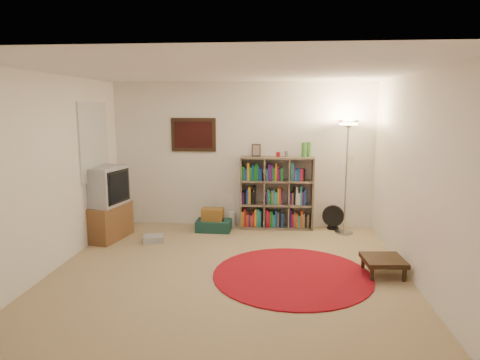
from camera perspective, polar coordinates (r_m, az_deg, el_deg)
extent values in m
cube|color=#A1865E|center=(5.55, -1.60, -12.43)|extent=(4.50, 4.50, 0.02)
cube|color=white|center=(5.15, -1.74, 14.48)|extent=(4.50, 4.50, 0.02)
cube|color=white|center=(7.43, 0.33, 3.34)|extent=(4.50, 0.02, 2.50)
cube|color=white|center=(3.02, -6.59, -6.45)|extent=(4.50, 0.02, 2.50)
cube|color=white|center=(5.90, -24.02, 0.78)|extent=(0.02, 4.50, 2.50)
cube|color=white|center=(5.43, 22.74, 0.14)|extent=(0.02, 4.50, 2.50)
cube|color=black|center=(7.49, -6.22, 6.02)|extent=(0.78, 0.04, 0.58)
cube|color=#390D0B|center=(7.47, -6.25, 6.01)|extent=(0.66, 0.01, 0.46)
cube|color=white|center=(7.02, -18.91, 4.88)|extent=(0.03, 1.00, 1.20)
cube|color=beige|center=(7.50, 14.56, 2.70)|extent=(0.08, 0.01, 0.12)
cube|color=brown|center=(7.52, 4.82, -6.24)|extent=(1.25, 0.38, 0.03)
cube|color=brown|center=(7.28, 4.96, 3.00)|extent=(1.25, 0.38, 0.03)
cube|color=brown|center=(7.39, 0.16, -1.64)|extent=(0.03, 0.36, 1.24)
cube|color=brown|center=(7.41, 9.59, -1.74)|extent=(0.03, 0.36, 1.24)
cube|color=brown|center=(7.54, 4.86, -1.44)|extent=(1.24, 0.04, 1.24)
cube|color=brown|center=(7.37, 3.28, -1.68)|extent=(0.03, 0.34, 1.19)
cube|color=brown|center=(7.38, 6.50, -1.71)|extent=(0.03, 0.34, 1.19)
cube|color=brown|center=(7.42, 4.86, -3.26)|extent=(1.20, 0.36, 0.03)
cube|color=brown|center=(7.34, 4.91, -0.11)|extent=(1.20, 0.36, 0.03)
cube|color=orange|center=(7.46, 0.39, -5.13)|extent=(0.04, 0.14, 0.27)
cube|color=#A5172A|center=(7.45, 0.70, -4.96)|extent=(0.04, 0.14, 0.32)
cube|color=#BD4917|center=(7.46, 1.00, -5.34)|extent=(0.04, 0.14, 0.22)
cube|color=#3D175E|center=(7.46, 1.30, -5.34)|extent=(0.04, 0.14, 0.22)
cube|color=#BD4917|center=(7.46, 1.56, -5.41)|extent=(0.03, 0.14, 0.20)
cube|color=#A5172A|center=(7.45, 1.81, -5.17)|extent=(0.03, 0.14, 0.26)
cube|color=orange|center=(7.44, 2.08, -5.01)|extent=(0.04, 0.14, 0.31)
cube|color=teal|center=(7.44, 2.38, -4.98)|extent=(0.04, 0.14, 0.32)
cube|color=teal|center=(7.44, 2.70, -5.09)|extent=(0.04, 0.14, 0.29)
cube|color=#3D175E|center=(7.37, 0.40, -2.38)|extent=(0.04, 0.14, 0.20)
cube|color=black|center=(7.36, 0.72, -2.31)|extent=(0.04, 0.14, 0.22)
cube|color=navy|center=(7.36, 1.01, -2.16)|extent=(0.03, 0.14, 0.26)
cube|color=orange|center=(7.35, 1.29, -2.02)|extent=(0.04, 0.14, 0.30)
cube|color=black|center=(7.36, 1.61, -2.29)|extent=(0.04, 0.14, 0.23)
cube|color=black|center=(7.35, 1.95, -1.99)|extent=(0.04, 0.14, 0.31)
cube|color=#177623|center=(7.29, 0.41, 0.88)|extent=(0.04, 0.14, 0.25)
cube|color=navy|center=(7.29, 0.77, 0.71)|extent=(0.05, 0.14, 0.20)
cube|color=orange|center=(7.28, 1.11, 1.11)|extent=(0.04, 0.14, 0.31)
cube|color=#177623|center=(7.29, 1.45, 0.82)|extent=(0.04, 0.14, 0.23)
cube|color=navy|center=(7.28, 1.73, 1.01)|extent=(0.03, 0.14, 0.28)
cube|color=#177623|center=(7.28, 1.95, 0.90)|extent=(0.03, 0.14, 0.26)
cube|color=#177623|center=(7.28, 2.24, 1.07)|extent=(0.04, 0.14, 0.30)
cube|color=navy|center=(7.28, 2.52, 0.86)|extent=(0.03, 0.14, 0.25)
cube|color=navy|center=(7.28, 2.78, 0.71)|extent=(0.04, 0.14, 0.21)
cube|color=#A5172A|center=(7.44, 3.59, -5.05)|extent=(0.04, 0.14, 0.30)
cube|color=#A5172A|center=(7.44, 3.89, -5.14)|extent=(0.04, 0.14, 0.28)
cube|color=#177623|center=(7.44, 4.21, -5.13)|extent=(0.04, 0.14, 0.28)
cube|color=teal|center=(7.45, 4.53, -5.39)|extent=(0.04, 0.14, 0.21)
cube|color=navy|center=(7.44, 4.85, -5.12)|extent=(0.04, 0.14, 0.29)
cube|color=#826347|center=(7.45, 5.11, -5.24)|extent=(0.03, 0.14, 0.25)
cube|color=black|center=(7.45, 5.35, -5.13)|extent=(0.03, 0.14, 0.29)
cube|color=navy|center=(7.45, 5.64, -5.30)|extent=(0.04, 0.14, 0.24)
cube|color=#3D175E|center=(7.36, 3.58, -2.37)|extent=(0.03, 0.14, 0.21)
cube|color=teal|center=(7.35, 3.82, -2.19)|extent=(0.03, 0.14, 0.26)
cube|color=#177623|center=(7.36, 4.07, -2.42)|extent=(0.03, 0.14, 0.20)
cube|color=#826347|center=(7.35, 4.33, -2.29)|extent=(0.03, 0.14, 0.24)
cube|color=teal|center=(7.35, 4.55, -2.20)|extent=(0.03, 0.14, 0.26)
cube|color=teal|center=(7.36, 4.83, -2.39)|extent=(0.05, 0.14, 0.21)
cube|color=orange|center=(7.35, 5.13, -2.13)|extent=(0.03, 0.14, 0.28)
cube|color=#BD4917|center=(7.35, 5.36, -2.15)|extent=(0.03, 0.14, 0.28)
cube|color=#3D175E|center=(7.36, 5.60, -2.34)|extent=(0.03, 0.14, 0.23)
cube|color=teal|center=(7.28, 3.60, 0.72)|extent=(0.03, 0.14, 0.21)
cube|color=#3D175E|center=(7.28, 3.87, 1.03)|extent=(0.04, 0.14, 0.29)
cube|color=#3D175E|center=(7.28, 4.21, 0.97)|extent=(0.04, 0.14, 0.28)
cube|color=#177623|center=(7.28, 4.53, 0.78)|extent=(0.04, 0.14, 0.23)
cube|color=orange|center=(7.28, 4.79, 1.04)|extent=(0.03, 0.14, 0.30)
cube|color=#A5172A|center=(7.28, 5.02, 0.91)|extent=(0.03, 0.14, 0.27)
cube|color=#3D175E|center=(7.28, 5.28, 0.70)|extent=(0.03, 0.14, 0.21)
cube|color=#177623|center=(7.28, 5.59, 0.76)|extent=(0.04, 0.14, 0.23)
cube|color=#3D175E|center=(7.45, 6.77, -5.08)|extent=(0.04, 0.14, 0.30)
cube|color=#A5172A|center=(7.46, 7.03, -5.33)|extent=(0.03, 0.14, 0.23)
cube|color=#826347|center=(7.46, 7.27, -5.21)|extent=(0.03, 0.14, 0.27)
cube|color=#BD4917|center=(7.47, 7.54, -5.31)|extent=(0.04, 0.14, 0.24)
cube|color=teal|center=(7.47, 7.87, -5.43)|extent=(0.04, 0.14, 0.21)
cube|color=#BD4917|center=(7.46, 8.18, -5.12)|extent=(0.04, 0.14, 0.29)
cube|color=#826347|center=(7.47, 8.46, -5.28)|extent=(0.04, 0.14, 0.25)
cube|color=black|center=(7.48, 8.74, -5.48)|extent=(0.04, 0.14, 0.20)
cube|color=#826347|center=(7.48, 9.00, -5.36)|extent=(0.03, 0.14, 0.23)
cube|color=#3D175E|center=(7.37, 6.80, -2.44)|extent=(0.03, 0.14, 0.20)
cube|color=#826347|center=(7.37, 7.02, -2.43)|extent=(0.03, 0.14, 0.21)
cube|color=black|center=(7.36, 7.27, -2.13)|extent=(0.03, 0.14, 0.28)
cube|color=silver|center=(7.36, 7.55, -2.05)|extent=(0.04, 0.14, 0.31)
cube|color=silver|center=(7.38, 7.84, -2.45)|extent=(0.04, 0.14, 0.20)
cube|color=teal|center=(7.37, 8.13, -2.01)|extent=(0.03, 0.14, 0.32)
cube|color=#3D175E|center=(7.38, 8.38, -2.35)|extent=(0.03, 0.14, 0.23)
cube|color=navy|center=(7.38, 8.64, -2.22)|extent=(0.03, 0.14, 0.26)
cube|color=teal|center=(7.29, 6.94, 1.05)|extent=(0.05, 0.14, 0.31)
cube|color=#3D175E|center=(7.29, 7.24, 0.95)|extent=(0.03, 0.14, 0.28)
cube|color=teal|center=(7.30, 7.45, 0.62)|extent=(0.03, 0.14, 0.20)
cube|color=navy|center=(7.30, 7.67, 0.68)|extent=(0.03, 0.14, 0.21)
cube|color=navy|center=(7.30, 7.90, 0.64)|extent=(0.03, 0.14, 0.21)
cube|color=#A5172A|center=(7.31, 8.20, 0.65)|extent=(0.05, 0.14, 0.21)
cube|color=black|center=(7.31, 8.53, 0.64)|extent=(0.04, 0.14, 0.21)
cube|color=black|center=(7.28, 2.17, 3.98)|extent=(0.15, 0.02, 0.21)
cube|color=gray|center=(7.27, 2.17, 3.97)|extent=(0.12, 0.01, 0.17)
cylinder|color=maroon|center=(7.27, 5.10, 3.42)|extent=(0.07, 0.07, 0.08)
cylinder|color=#A4A3A8|center=(7.28, 6.22, 3.47)|extent=(0.06, 0.06, 0.10)
cylinder|color=#428F37|center=(7.25, 8.50, 4.00)|extent=(0.07, 0.07, 0.25)
cylinder|color=#428F37|center=(7.32, 9.15, 4.04)|extent=(0.07, 0.07, 0.25)
cylinder|color=#A4A3A8|center=(7.38, 13.66, -6.79)|extent=(0.36, 0.36, 0.03)
cylinder|color=#A4A3A8|center=(7.18, 13.95, -0.01)|extent=(0.03, 0.03, 1.74)
cone|color=#A4A3A8|center=(7.09, 14.25, 7.17)|extent=(0.43, 0.43, 0.14)
cylinder|color=#FFD88C|center=(7.09, 14.26, 7.21)|extent=(0.35, 0.35, 0.02)
cylinder|color=black|center=(7.59, 12.25, -6.26)|extent=(0.22, 0.22, 0.03)
cylinder|color=black|center=(7.56, 12.27, -5.59)|extent=(0.04, 0.04, 0.15)
cylinder|color=black|center=(7.51, 12.31, -4.69)|extent=(0.37, 0.12, 0.37)
cube|color=brown|center=(7.17, -17.55, -5.29)|extent=(0.71, 0.89, 0.55)
cube|color=#A6A6AB|center=(7.05, -17.79, -0.72)|extent=(0.68, 0.76, 0.61)
cube|color=black|center=(6.89, -15.86, -0.85)|extent=(0.14, 0.57, 0.51)
cube|color=black|center=(6.89, -15.82, -0.86)|extent=(0.12, 0.50, 0.44)
cube|color=#A6A6AB|center=(6.86, -11.45, -7.68)|extent=(0.35, 0.31, 0.10)
cube|color=#133630|center=(7.30, -3.51, -6.06)|extent=(0.59, 0.38, 0.19)
cube|color=brown|center=(7.25, -3.66, -4.59)|extent=(0.37, 0.27, 0.20)
cube|color=black|center=(7.33, -3.47, -5.84)|extent=(0.36, 0.31, 0.22)
cylinder|color=white|center=(7.56, -1.10, -5.20)|extent=(0.14, 0.14, 0.26)
cylinder|color=maroon|center=(5.51, 6.97, -12.45)|extent=(1.99, 1.99, 0.02)
cube|color=black|center=(5.71, 18.58, -10.09)|extent=(0.53, 0.53, 0.06)
cube|color=black|center=(5.51, 17.18, -11.94)|extent=(0.04, 0.04, 0.18)
cube|color=black|center=(5.64, 21.08, -11.68)|extent=(0.04, 0.04, 0.18)
cube|color=black|center=(5.87, 16.07, -10.54)|extent=(0.04, 0.04, 0.18)
cube|color=black|center=(5.98, 19.75, -10.34)|extent=(0.04, 0.04, 0.18)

